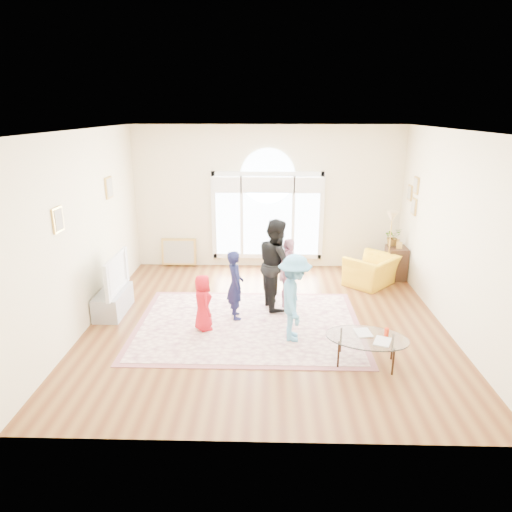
{
  "coord_description": "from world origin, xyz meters",
  "views": [
    {
      "loc": [
        0.02,
        -7.16,
        3.49
      ],
      "look_at": [
        -0.18,
        0.3,
        1.1
      ],
      "focal_mm": 32.0,
      "sensor_mm": 36.0,
      "label": 1
    }
  ],
  "objects_px": {
    "area_rug": "(248,325)",
    "coffee_table": "(367,338)",
    "tv_console": "(113,302)",
    "armchair": "(371,271)",
    "television": "(111,274)"
  },
  "relations": [
    {
      "from": "area_rug",
      "to": "armchair",
      "type": "relative_size",
      "value": 3.74
    },
    {
      "from": "coffee_table",
      "to": "armchair",
      "type": "xyz_separation_m",
      "value": [
        0.73,
        3.13,
        -0.09
      ]
    },
    {
      "from": "tv_console",
      "to": "armchair",
      "type": "distance_m",
      "value": 5.14
    },
    {
      "from": "television",
      "to": "coffee_table",
      "type": "bearing_deg",
      "value": -21.15
    },
    {
      "from": "area_rug",
      "to": "coffee_table",
      "type": "height_order",
      "value": "coffee_table"
    },
    {
      "from": "tv_console",
      "to": "area_rug",
      "type": "bearing_deg",
      "value": -10.21
    },
    {
      "from": "tv_console",
      "to": "television",
      "type": "distance_m",
      "value": 0.54
    },
    {
      "from": "area_rug",
      "to": "tv_console",
      "type": "xyz_separation_m",
      "value": [
        -2.45,
        0.44,
        0.2
      ]
    },
    {
      "from": "tv_console",
      "to": "coffee_table",
      "type": "bearing_deg",
      "value": -21.12
    },
    {
      "from": "area_rug",
      "to": "coffee_table",
      "type": "bearing_deg",
      "value": -34.04
    },
    {
      "from": "television",
      "to": "tv_console",
      "type": "bearing_deg",
      "value": -180.0
    },
    {
      "from": "television",
      "to": "armchair",
      "type": "height_order",
      "value": "television"
    },
    {
      "from": "armchair",
      "to": "television",
      "type": "bearing_deg",
      "value": -29.83
    },
    {
      "from": "tv_console",
      "to": "coffee_table",
      "type": "distance_m",
      "value": 4.49
    },
    {
      "from": "television",
      "to": "armchair",
      "type": "relative_size",
      "value": 1.19
    }
  ]
}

